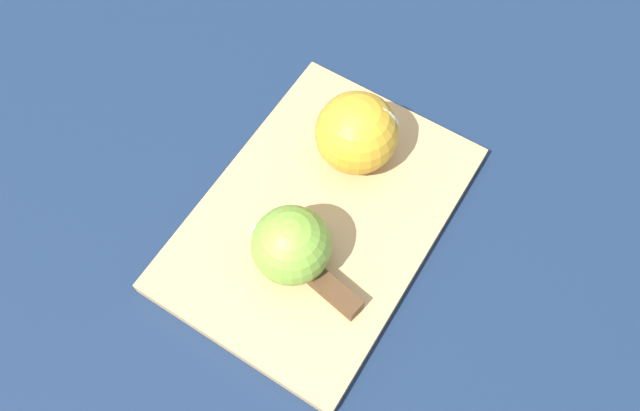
{
  "coord_description": "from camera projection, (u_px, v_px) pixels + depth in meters",
  "views": [
    {
      "loc": [
        0.25,
        0.13,
        0.61
      ],
      "look_at": [
        0.0,
        0.0,
        0.04
      ],
      "focal_mm": 35.0,
      "sensor_mm": 36.0,
      "label": 1
    }
  ],
  "objects": [
    {
      "name": "apple_half_left",
      "position": [
        359.0,
        134.0,
        0.65
      ],
      "size": [
        0.09,
        0.09,
        0.09
      ],
      "rotation": [
        0.0,
        0.0,
        3.53
      ],
      "color": "gold",
      "rests_on": "cutting_board"
    },
    {
      "name": "apple_half_right",
      "position": [
        290.0,
        245.0,
        0.6
      ],
      "size": [
        0.08,
        0.08,
        0.08
      ],
      "rotation": [
        0.0,
        0.0,
        4.51
      ],
      "color": "olive",
      "rests_on": "cutting_board"
    },
    {
      "name": "ground_plane",
      "position": [
        320.0,
        221.0,
        0.67
      ],
      "size": [
        4.0,
        4.0,
        0.0
      ],
      "primitive_type": "plane",
      "color": "#14233D"
    },
    {
      "name": "cutting_board",
      "position": [
        320.0,
        218.0,
        0.66
      ],
      "size": [
        0.35,
        0.26,
        0.02
      ],
      "color": "tan",
      "rests_on": "ground_plane"
    },
    {
      "name": "knife",
      "position": [
        328.0,
        287.0,
        0.61
      ],
      "size": [
        0.05,
        0.14,
        0.02
      ],
      "rotation": [
        0.0,
        0.0,
        -1.82
      ],
      "color": "silver",
      "rests_on": "cutting_board"
    }
  ]
}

